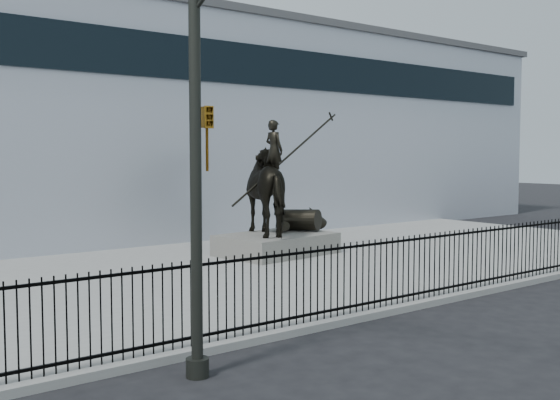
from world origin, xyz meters
TOP-DOWN VIEW (x-y plane):
  - ground at (0.00, 0.00)m, footprint 120.00×120.00m
  - plaza at (0.00, 7.00)m, footprint 30.00×12.00m
  - building at (0.00, 20.00)m, footprint 44.00×14.00m
  - picket_fence at (0.00, 1.25)m, footprint 22.10×0.10m
  - statue_plinth at (0.98, 8.61)m, footprint 3.90×2.91m
  - equestrian_statue at (1.04, 8.62)m, footprint 4.63×3.14m
  - traffic_signal_left at (-6.75, -0.62)m, footprint 1.52×4.84m

SIDE VIEW (x-z plane):
  - ground at x=0.00m, z-range 0.00..0.00m
  - plaza at x=0.00m, z-range 0.00..0.15m
  - statue_plinth at x=0.98m, z-range 0.15..0.83m
  - picket_fence at x=0.00m, z-range 0.15..1.65m
  - equestrian_statue at x=1.04m, z-range 0.28..4.23m
  - traffic_signal_left at x=-6.75m, z-range 0.53..7.53m
  - building at x=0.00m, z-range 0.00..9.00m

